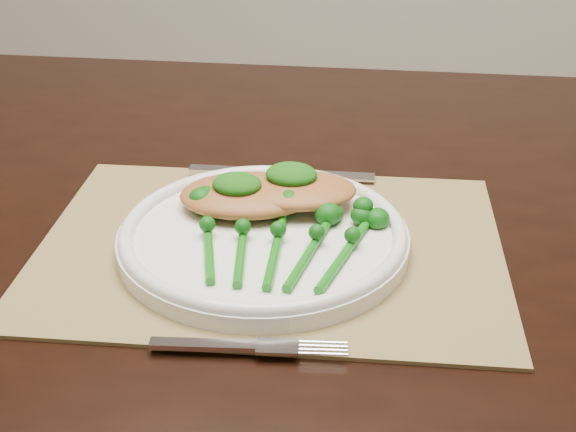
% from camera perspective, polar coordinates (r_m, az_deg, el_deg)
% --- Properties ---
extents(placemat, '(0.47, 0.37, 0.00)m').
position_cam_1_polar(placemat, '(0.76, -1.26, -2.22)').
color(placemat, olive).
rests_on(placemat, dining_table).
extents(dinner_plate, '(0.27, 0.27, 0.02)m').
position_cam_1_polar(dinner_plate, '(0.75, -1.77, -1.41)').
color(dinner_plate, white).
rests_on(dinner_plate, placemat).
extents(knife, '(0.21, 0.04, 0.01)m').
position_cam_1_polar(knife, '(0.89, -1.79, 3.09)').
color(knife, silver).
rests_on(knife, placemat).
extents(fork, '(0.16, 0.04, 0.00)m').
position_cam_1_polar(fork, '(0.63, -1.91, -9.27)').
color(fork, silver).
rests_on(fork, placemat).
extents(chicken_fillet_left, '(0.15, 0.12, 0.03)m').
position_cam_1_polar(chicken_fillet_left, '(0.79, -2.90, 1.50)').
color(chicken_fillet_left, '#AD6932').
rests_on(chicken_fillet_left, dinner_plate).
extents(chicken_fillet_right, '(0.13, 0.11, 0.02)m').
position_cam_1_polar(chicken_fillet_right, '(0.79, 0.73, 1.83)').
color(chicken_fillet_right, '#AD6932').
rests_on(chicken_fillet_right, dinner_plate).
extents(pesto_dollop_left, '(0.05, 0.04, 0.02)m').
position_cam_1_polar(pesto_dollop_left, '(0.78, -3.66, 2.29)').
color(pesto_dollop_left, '#0D4509').
rests_on(pesto_dollop_left, chicken_fillet_left).
extents(pesto_dollop_right, '(0.05, 0.04, 0.02)m').
position_cam_1_polar(pesto_dollop_right, '(0.79, 0.24, 2.97)').
color(pesto_dollop_right, '#0D4509').
rests_on(pesto_dollop_right, chicken_fillet_right).
extents(broccolini_bundle, '(0.16, 0.17, 0.04)m').
position_cam_1_polar(broccolini_bundle, '(0.72, -0.88, -2.30)').
color(broccolini_bundle, '#0F680D').
rests_on(broccolini_bundle, dinner_plate).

